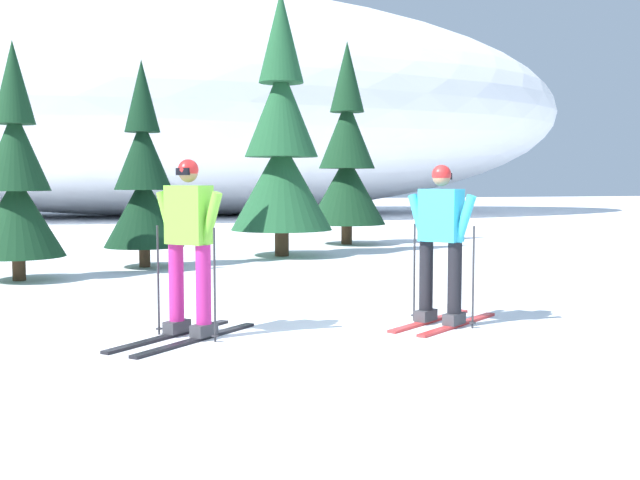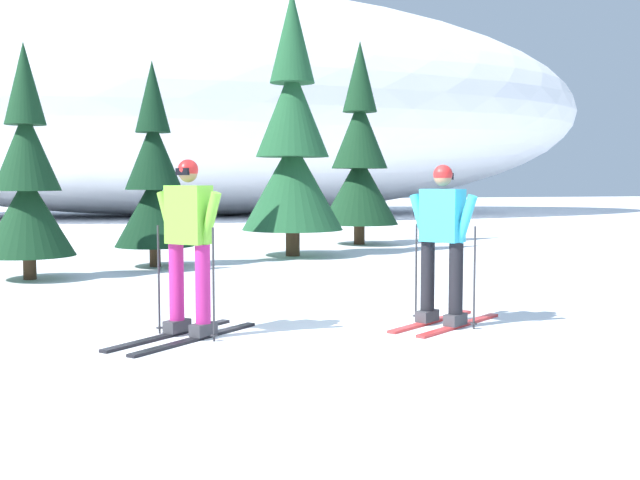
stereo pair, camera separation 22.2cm
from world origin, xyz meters
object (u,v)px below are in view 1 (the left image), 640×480
Objects in this scene: pine_tree_center_left at (16,181)px; pine_tree_center_right at (281,146)px; skier_lime_jacket at (189,244)px; pine_tree_far_right at (347,160)px; pine_tree_center at (143,181)px; skier_cyan_jacket at (441,241)px.

pine_tree_center_left is 5.59m from pine_tree_center_right.
skier_lime_jacket is at bearing -70.18° from pine_tree_center_left.
pine_tree_far_right is at bearing 61.36° from skier_lime_jacket.
pine_tree_center is (0.19, 6.45, 0.63)m from skier_lime_jacket.
pine_tree_center_right is at bearing 26.08° from pine_tree_center_left.
pine_tree_far_right reaches higher than skier_lime_jacket.
pine_tree_far_right reaches higher than pine_tree_center_left.
skier_lime_jacket is 6.49m from pine_tree_center.
pine_tree_center is 6.34m from pine_tree_far_right.
skier_cyan_jacket is 0.35× the size of pine_tree_far_right.
pine_tree_center reaches higher than skier_lime_jacket.
pine_tree_center_right is (0.44, 7.85, 1.38)m from skier_cyan_jacket.
pine_tree_center is at bearing 88.34° from skier_lime_jacket.
skier_cyan_jacket is 0.46× the size of pine_tree_center.
skier_lime_jacket is 11.41m from pine_tree_far_right.
pine_tree_center_left is 0.75× the size of pine_tree_far_right.
skier_lime_jacket reaches higher than skier_cyan_jacket.
pine_tree_center_left is (-1.87, 5.19, 0.63)m from skier_lime_jacket.
skier_lime_jacket is 0.36× the size of pine_tree_far_right.
pine_tree_center reaches higher than skier_cyan_jacket.
pine_tree_far_right is (2.33, 2.34, -0.21)m from pine_tree_center_right.
pine_tree_center is (-2.48, 6.68, 0.65)m from skier_cyan_jacket.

